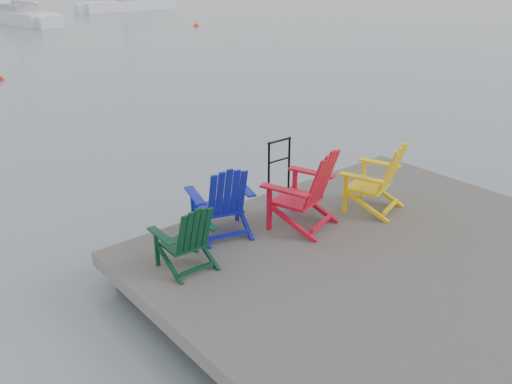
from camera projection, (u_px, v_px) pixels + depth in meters
ground at (385, 285)px, 7.28m from camera, size 400.00×400.00×0.00m
dock at (388, 263)px, 7.15m from camera, size 6.00×5.00×1.40m
handrail at (279, 161)px, 8.75m from camera, size 0.48×0.04×0.90m
chair_green at (188, 236)px, 6.57m from camera, size 0.73×0.67×0.89m
chair_blue at (223, 200)px, 7.37m from camera, size 0.99×0.94×1.05m
chair_red at (307, 188)px, 7.57m from camera, size 1.11×1.05×1.17m
chair_yellow at (378, 176)px, 8.11m from camera, size 1.02×0.98×1.09m
sailboat_near at (18, 17)px, 37.49m from camera, size 3.32×8.87×11.92m
sailboat_far at (128, 6)px, 46.51m from camera, size 7.77×2.26×10.73m
buoy_a at (0, 80)px, 19.62m from camera, size 0.33×0.33×0.33m
buoy_c at (196, 26)px, 35.45m from camera, size 0.40×0.40×0.40m
buoy_d at (55, 27)px, 34.91m from camera, size 0.36×0.36×0.36m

